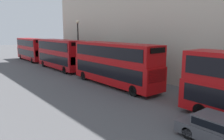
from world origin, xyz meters
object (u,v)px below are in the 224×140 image
Objects in this scene: bus_second_in_queue at (114,62)px; pedestrian at (106,69)px; bus_trailing at (32,48)px; bus_third_in_queue at (60,53)px; car_hatchback at (222,130)px.

bus_second_in_queue reaches higher than pedestrian.
bus_second_in_queue is 1.14× the size of bus_trailing.
pedestrian is (2.80, 5.18, -1.70)m from bus_second_in_queue.
bus_third_in_queue is 6.69× the size of pedestrian.
bus_second_in_queue is at bearing -90.00° from bus_trailing.
bus_trailing is at bearing 98.03° from pedestrian.
bus_third_in_queue is at bearing 82.38° from car_hatchback.
bus_trailing is at bearing 90.00° from bus_third_in_queue.
bus_second_in_queue is 7.18× the size of pedestrian.
pedestrian is at bearing -81.97° from bus_trailing.
pedestrian reaches higher than car_hatchback.
bus_third_in_queue is 12.34m from bus_trailing.
car_hatchback is at bearing -95.14° from bus_trailing.
car_hatchback is (-3.40, -37.77, -1.61)m from bus_trailing.
bus_third_in_queue reaches higher than pedestrian.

